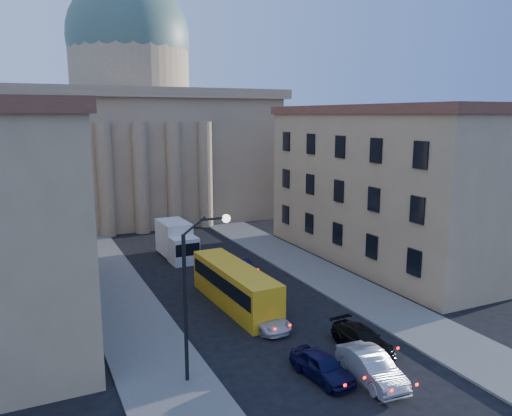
# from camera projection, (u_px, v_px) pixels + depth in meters

# --- Properties ---
(sidewalk_left) EXTENTS (5.00, 60.00, 0.15)m
(sidewalk_left) POSITION_uv_depth(u_px,v_px,m) (130.00, 316.00, 34.67)
(sidewalk_left) COLOR #625F5A
(sidewalk_left) RESTS_ON ground
(sidewalk_right) EXTENTS (5.00, 60.00, 0.15)m
(sidewalk_right) POSITION_uv_depth(u_px,v_px,m) (334.00, 281.00, 41.80)
(sidewalk_right) COLOR #625F5A
(sidewalk_right) RESTS_ON ground
(church) EXTENTS (68.02, 28.76, 36.60)m
(church) POSITION_uv_depth(u_px,v_px,m) (133.00, 129.00, 69.35)
(church) COLOR #8F7358
(church) RESTS_ON ground
(building_right) EXTENTS (11.60, 26.60, 14.70)m
(building_right) POSITION_uv_depth(u_px,v_px,m) (388.00, 183.00, 47.56)
(building_right) COLOR tan
(building_right) RESTS_ON ground
(street_lamp) EXTENTS (2.62, 0.44, 8.83)m
(street_lamp) POSITION_uv_depth(u_px,v_px,m) (195.00, 285.00, 25.46)
(street_lamp) COLOR black
(street_lamp) RESTS_ON ground
(car_left_near) EXTENTS (2.18, 4.33, 1.41)m
(car_left_near) POSITION_uv_depth(u_px,v_px,m) (322.00, 366.00, 26.49)
(car_left_near) COLOR black
(car_left_near) RESTS_ON ground
(car_right_near) EXTENTS (2.03, 4.87, 1.57)m
(car_right_near) POSITION_uv_depth(u_px,v_px,m) (371.00, 367.00, 26.23)
(car_right_near) COLOR #95989C
(car_right_near) RESTS_ON ground
(car_left_mid) EXTENTS (2.40, 4.56, 1.22)m
(car_left_mid) POSITION_uv_depth(u_px,v_px,m) (265.00, 319.00, 32.82)
(car_left_mid) COLOR silver
(car_left_mid) RESTS_ON ground
(car_right_mid) EXTENTS (2.07, 4.65, 1.33)m
(car_right_mid) POSITION_uv_depth(u_px,v_px,m) (362.00, 339.00, 29.78)
(car_right_mid) COLOR black
(car_right_mid) RESTS_ON ground
(car_right_far) EXTENTS (2.11, 4.72, 1.58)m
(car_right_far) POSITION_uv_depth(u_px,v_px,m) (247.00, 284.00, 39.09)
(car_right_far) COLOR #4C4D51
(car_right_far) RESTS_ON ground
(car_right_distant) EXTENTS (1.45, 3.76, 1.22)m
(car_right_distant) POSITION_uv_depth(u_px,v_px,m) (243.00, 266.00, 44.23)
(car_right_distant) COLOR black
(car_right_distant) RESTS_ON ground
(city_bus) EXTENTS (2.83, 10.66, 2.98)m
(city_bus) POSITION_uv_depth(u_px,v_px,m) (235.00, 285.00, 36.44)
(city_bus) COLOR yellow
(city_bus) RESTS_ON ground
(box_truck) EXTENTS (2.67, 6.42, 3.49)m
(box_truck) POSITION_uv_depth(u_px,v_px,m) (177.00, 241.00, 48.69)
(box_truck) COLOR silver
(box_truck) RESTS_ON ground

